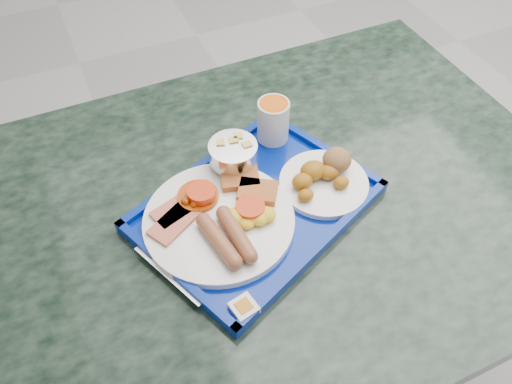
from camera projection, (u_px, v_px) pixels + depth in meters
floor at (437, 152)px, 2.24m from camera, size 6.00×6.00×0.00m
table at (249, 264)px, 1.13m from camera, size 1.33×0.89×0.83m
tray at (256, 207)px, 0.96m from camera, size 0.52×0.46×0.03m
main_plate at (222, 217)px, 0.92m from camera, size 0.28×0.28×0.04m
bread_plate at (324, 177)px, 0.98m from camera, size 0.18×0.18×0.06m
fruit_bowl at (233, 153)px, 0.98m from camera, size 0.10×0.10×0.07m
juice_cup at (273, 120)px, 1.04m from camera, size 0.07×0.07×0.09m
spoon at (184, 245)px, 0.89m from camera, size 0.09×0.17×0.01m
knife at (168, 275)px, 0.85m from camera, size 0.08×0.16×0.00m
jam_packet at (244, 308)px, 0.81m from camera, size 0.05×0.05×0.02m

